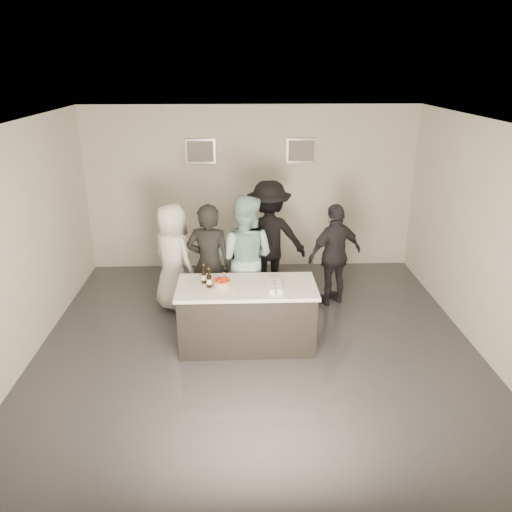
% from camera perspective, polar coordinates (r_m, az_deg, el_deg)
% --- Properties ---
extents(floor, '(6.00, 6.00, 0.00)m').
position_cam_1_polar(floor, '(7.01, 0.15, -10.30)').
color(floor, '#3D3D42').
rests_on(floor, ground).
extents(ceiling, '(6.00, 6.00, 0.00)m').
position_cam_1_polar(ceiling, '(6.01, 0.18, 14.88)').
color(ceiling, white).
extents(wall_back, '(6.00, 0.04, 3.00)m').
position_cam_1_polar(wall_back, '(9.23, -0.57, 7.65)').
color(wall_back, beige).
rests_on(wall_back, ground).
extents(wall_front, '(6.00, 0.04, 3.00)m').
position_cam_1_polar(wall_front, '(3.68, 2.04, -14.74)').
color(wall_front, beige).
rests_on(wall_front, ground).
extents(wall_left, '(0.04, 6.00, 3.00)m').
position_cam_1_polar(wall_left, '(6.93, -25.48, 0.88)').
color(wall_left, beige).
rests_on(wall_left, ground).
extents(wall_right, '(0.04, 6.00, 3.00)m').
position_cam_1_polar(wall_right, '(7.13, 25.04, 1.49)').
color(wall_right, beige).
rests_on(wall_right, ground).
extents(picture_left, '(0.54, 0.04, 0.44)m').
position_cam_1_polar(picture_left, '(9.09, -6.38, 11.81)').
color(picture_left, '#B2B2B7').
rests_on(picture_left, wall_back).
extents(picture_right, '(0.54, 0.04, 0.44)m').
position_cam_1_polar(picture_right, '(9.13, 5.20, 11.90)').
color(picture_right, '#B2B2B7').
rests_on(picture_right, wall_back).
extents(bar_counter, '(1.86, 0.86, 0.90)m').
position_cam_1_polar(bar_counter, '(6.84, -1.05, -6.81)').
color(bar_counter, white).
rests_on(bar_counter, ground).
extents(cake, '(0.24, 0.24, 0.08)m').
position_cam_1_polar(cake, '(6.61, -3.88, -3.20)').
color(cake, '#FF601A').
rests_on(cake, bar_counter).
extents(beer_bottle_a, '(0.07, 0.07, 0.26)m').
position_cam_1_polar(beer_bottle_a, '(6.69, -5.99, -2.07)').
color(beer_bottle_a, black).
rests_on(beer_bottle_a, bar_counter).
extents(beer_bottle_b, '(0.07, 0.07, 0.26)m').
position_cam_1_polar(beer_bottle_b, '(6.56, -5.39, -2.55)').
color(beer_bottle_b, black).
rests_on(beer_bottle_b, bar_counter).
extents(tumbler_cluster, '(0.19, 0.40, 0.08)m').
position_cam_1_polar(tumbler_cluster, '(6.54, 2.20, -3.43)').
color(tumbler_cluster, orange).
rests_on(tumbler_cluster, bar_counter).
extents(candles, '(0.24, 0.08, 0.01)m').
position_cam_1_polar(candles, '(6.32, -4.19, -4.74)').
color(candles, pink).
rests_on(candles, bar_counter).
extents(person_main_black, '(0.74, 0.55, 1.83)m').
position_cam_1_polar(person_main_black, '(7.30, -5.35, -0.98)').
color(person_main_black, black).
rests_on(person_main_black, ground).
extents(person_main_blue, '(1.10, 0.96, 1.92)m').
position_cam_1_polar(person_main_blue, '(7.40, -1.31, -0.22)').
color(person_main_blue, '#92BFBF').
rests_on(person_main_blue, ground).
extents(person_guest_left, '(0.97, 0.97, 1.70)m').
position_cam_1_polar(person_guest_left, '(7.81, -9.44, -0.20)').
color(person_guest_left, white).
rests_on(person_guest_left, ground).
extents(person_guest_right, '(1.05, 0.78, 1.66)m').
position_cam_1_polar(person_guest_right, '(7.99, 9.00, 0.15)').
color(person_guest_right, '#27242B').
rests_on(person_guest_right, ground).
extents(person_guest_back, '(1.27, 0.77, 1.93)m').
position_cam_1_polar(person_guest_back, '(8.22, 1.46, 2.02)').
color(person_guest_back, black).
rests_on(person_guest_back, ground).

